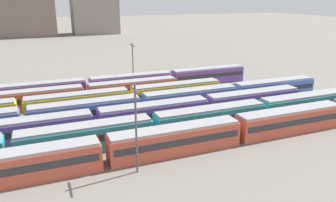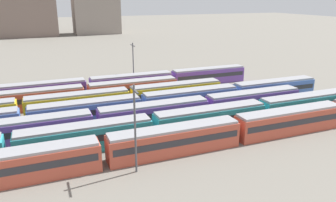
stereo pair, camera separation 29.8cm
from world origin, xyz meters
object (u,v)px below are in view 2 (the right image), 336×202
at_px(train_track_1, 261,111).
at_px(train_track_4, 78,103).
at_px(train_track_5, 34,99).
at_px(catenary_pole_0, 135,125).
at_px(train_track_3, 141,105).
at_px(train_track_0, 236,130).
at_px(train_track_2, 95,122).
at_px(catenary_pole_1, 133,63).
at_px(train_track_6, 88,87).

relative_size(train_track_1, train_track_4, 2.02).
bearing_deg(train_track_5, catenary_pole_0, -69.20).
height_order(train_track_1, train_track_3, same).
distance_m(train_track_0, train_track_2, 20.88).
xyz_separation_m(train_track_0, train_track_3, (-9.21, 15.60, 0.00)).
bearing_deg(catenary_pole_1, train_track_5, -159.16).
height_order(train_track_0, train_track_5, same).
xyz_separation_m(train_track_2, train_track_4, (-1.15, 10.40, -0.00)).
distance_m(train_track_1, train_track_2, 26.74).
xyz_separation_m(train_track_1, train_track_4, (-27.37, 15.60, -0.00)).
height_order(train_track_3, catenary_pole_1, catenary_pole_1).
distance_m(train_track_1, train_track_3, 20.22).
xyz_separation_m(train_track_6, catenary_pole_0, (0.37, -34.09, 4.01)).
distance_m(train_track_5, catenary_pole_0, 31.16).
xyz_separation_m(train_track_0, catenary_pole_1, (-5.24, 34.12, 3.73)).
relative_size(train_track_5, catenary_pole_1, 5.49).
bearing_deg(train_track_0, train_track_4, 132.79).
bearing_deg(train_track_5, train_track_2, -61.48).
relative_size(train_track_1, train_track_2, 1.51).
distance_m(train_track_0, train_track_6, 35.06).
bearing_deg(train_track_6, train_track_5, -153.87).
bearing_deg(train_track_2, train_track_6, 84.16).
distance_m(train_track_3, train_track_6, 17.00).
bearing_deg(catenary_pole_1, train_track_3, -102.10).
height_order(train_track_2, catenary_pole_1, catenary_pole_1).
xyz_separation_m(train_track_4, catenary_pole_1, (14.01, 13.32, 3.73)).
xyz_separation_m(train_track_1, train_track_5, (-34.71, 20.80, -0.00)).
height_order(train_track_1, train_track_5, same).
distance_m(train_track_0, train_track_3, 18.12).
bearing_deg(train_track_5, train_track_3, -30.91).
relative_size(train_track_3, catenary_pole_0, 6.97).
bearing_deg(train_track_2, train_track_3, 30.31).
xyz_separation_m(train_track_5, train_track_6, (10.60, 5.20, 0.00)).
relative_size(train_track_1, catenary_pole_0, 10.50).
distance_m(train_track_2, train_track_4, 10.46).
height_order(train_track_4, catenary_pole_1, catenary_pole_1).
bearing_deg(train_track_6, train_track_4, -107.46).
bearing_deg(train_track_3, train_track_0, -59.43).
relative_size(train_track_0, catenary_pole_1, 11.06).
bearing_deg(catenary_pole_1, train_track_2, -118.47).
distance_m(train_track_2, train_track_6, 20.91).
xyz_separation_m(train_track_1, catenary_pole_1, (-13.36, 28.92, 3.73)).
bearing_deg(train_track_5, train_track_0, -44.36).
distance_m(train_track_1, train_track_4, 31.51).
bearing_deg(train_track_6, train_track_3, -66.55).
bearing_deg(train_track_4, catenary_pole_1, 43.56).
relative_size(train_track_0, train_track_4, 2.02).
relative_size(train_track_5, train_track_6, 0.75).
height_order(train_track_5, catenary_pole_1, catenary_pole_1).
bearing_deg(catenary_pole_1, train_track_1, -65.20).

